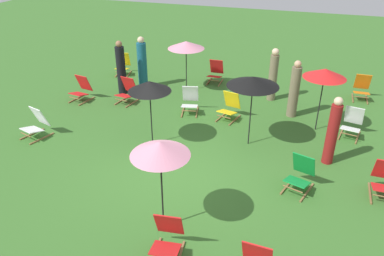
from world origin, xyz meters
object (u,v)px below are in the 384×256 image
object	(u,v)px
deckchair_10	(215,73)
person_2	(273,75)
deckchair_4	(123,65)
person_0	(332,132)
deckchair_5	(300,175)
umbrella_3	(325,73)
deckchair_0	(362,88)
deckchair_1	(352,123)
deckchair_3	(229,107)
person_4	(142,64)
deckchair_2	(190,101)
person_1	(294,90)
umbrella_1	(149,86)
deckchair_12	(167,238)
umbrella_4	(253,81)
umbrella_0	(160,149)
deckchair_9	(127,91)
umbrella_2	(186,45)
person_3	(121,69)
deckchair_6	(36,124)
deckchair_7	(81,89)

from	to	relation	value
deckchair_10	person_2	bearing A→B (deg)	-24.33
deckchair_4	person_0	size ratio (longest dim) A/B	0.49
deckchair_5	umbrella_3	size ratio (longest dim) A/B	0.48
deckchair_0	deckchair_1	world-z (taller)	same
deckchair_3	person_4	xyz separation A→B (m)	(-3.47, 1.48, 0.49)
deckchair_2	person_1	bearing A→B (deg)	0.28
umbrella_1	deckchair_12	bearing A→B (deg)	-62.73
umbrella_4	umbrella_0	bearing A→B (deg)	-104.93
deckchair_9	umbrella_2	size ratio (longest dim) A/B	0.48
person_0	person_1	distance (m)	2.58
umbrella_3	person_3	xyz separation A→B (m)	(-6.41, 0.71, -0.81)
umbrella_1	umbrella_0	bearing A→B (deg)	-62.91
deckchair_1	person_2	world-z (taller)	person_2
deckchair_2	umbrella_2	world-z (taller)	umbrella_2
deckchair_6	umbrella_2	bearing A→B (deg)	74.37
person_1	deckchair_9	bearing A→B (deg)	-162.42
person_2	umbrella_1	bearing A→B (deg)	-114.82
deckchair_4	deckchair_6	xyz separation A→B (m)	(0.06, -5.16, 0.00)
deckchair_6	person_3	world-z (taller)	person_3
deckchair_7	umbrella_4	world-z (taller)	umbrella_4
person_0	person_4	distance (m)	6.99
umbrella_0	deckchair_4	bearing A→B (deg)	122.10
deckchair_3	deckchair_10	xyz separation A→B (m)	(-1.16, 2.75, 0.00)
deckchair_7	umbrella_1	world-z (taller)	umbrella_1
deckchair_7	umbrella_1	xyz separation A→B (m)	(3.32, -1.89, 1.25)
umbrella_4	person_0	size ratio (longest dim) A/B	1.09
deckchair_4	person_3	xyz separation A→B (m)	(0.85, -1.69, 0.49)
umbrella_0	person_3	world-z (taller)	umbrella_0
deckchair_0	deckchair_10	distance (m)	4.97
deckchair_9	umbrella_1	distance (m)	3.13
deckchair_2	deckchair_9	distance (m)	2.17
deckchair_0	person_1	bearing A→B (deg)	-135.83
person_4	person_0	bearing A→B (deg)	-145.75
deckchair_4	umbrella_4	size ratio (longest dim) A/B	0.45
deckchair_6	deckchair_12	size ratio (longest dim) A/B	1.04
deckchair_1	deckchair_10	size ratio (longest dim) A/B	1.01
deckchair_6	person_0	distance (m)	7.62
deckchair_2	deckchair_0	bearing A→B (deg)	15.22
umbrella_1	deckchair_5	bearing A→B (deg)	-12.14
deckchair_7	deckchair_10	bearing A→B (deg)	47.74
deckchair_3	umbrella_3	xyz separation A→B (m)	(2.49, 0.08, 1.30)
deckchair_1	deckchair_2	xyz separation A→B (m)	(-4.65, 0.05, 0.00)
deckchair_9	person_0	world-z (taller)	person_0
person_0	deckchair_4	bearing A→B (deg)	-172.30
deckchair_6	umbrella_0	bearing A→B (deg)	-8.69
deckchair_9	person_1	xyz separation A→B (m)	(5.17, 0.62, 0.45)
deckchair_1	deckchair_12	size ratio (longest dim) A/B	1.01
deckchair_10	umbrella_2	bearing A→B (deg)	-125.22
deckchair_5	deckchair_6	distance (m)	6.95
person_0	deckchair_0	bearing A→B (deg)	113.00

